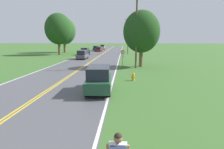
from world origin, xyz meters
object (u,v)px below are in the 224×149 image
object	(u,v)px
car_champagne_suv_horizon	(103,47)
car_dark_blue_van_distant	(96,48)
car_dark_grey_van_mid_near	(82,54)
car_black_van_mid_far	(85,51)
car_dark_green_suv_approaching	(99,79)
traffic_sign	(123,54)
tree_behind_sign	(58,29)
fire_hydrant	(133,77)
tree_mid_treeline	(64,31)
car_maroon_sedan_receding	(99,49)
tree_left_verge	(142,32)

from	to	relation	value
car_champagne_suv_horizon	car_dark_blue_van_distant	bearing A→B (deg)	168.01
car_dark_grey_van_mid_near	car_black_van_mid_far	distance (m)	10.98
car_dark_green_suv_approaching	car_champagne_suv_horizon	world-z (taller)	car_dark_green_suv_approaching
traffic_sign	car_dark_grey_van_mid_near	xyz separation A→B (m)	(-8.37, 11.63, -0.95)
car_dark_green_suv_approaching	car_black_van_mid_far	size ratio (longest dim) A/B	0.99
tree_behind_sign	car_dark_grey_van_mid_near	size ratio (longest dim) A/B	2.48
car_black_van_mid_far	fire_hydrant	bearing A→B (deg)	-160.69
car_dark_blue_van_distant	car_dark_green_suv_approaching	bearing A→B (deg)	-172.23
tree_mid_treeline	car_dark_blue_van_distant	world-z (taller)	tree_mid_treeline
traffic_sign	car_maroon_sedan_receding	world-z (taller)	traffic_sign
car_dark_green_suv_approaching	car_dark_blue_van_distant	size ratio (longest dim) A/B	0.99
car_black_van_mid_far	traffic_sign	bearing A→B (deg)	-155.97
tree_left_verge	car_dark_grey_van_mid_near	distance (m)	16.10
traffic_sign	car_black_van_mid_far	distance (m)	24.61
tree_mid_treeline	car_dark_grey_van_mid_near	xyz separation A→B (m)	(9.64, -19.86, -5.50)
fire_hydrant	car_dark_grey_van_mid_near	distance (m)	23.21
car_dark_grey_van_mid_near	car_maroon_sedan_receding	size ratio (longest dim) A/B	1.07
car_champagne_suv_horizon	car_dark_grey_van_mid_near	bearing A→B (deg)	178.56
car_dark_grey_van_mid_near	tree_mid_treeline	bearing A→B (deg)	26.51
fire_hydrant	car_champagne_suv_horizon	bearing A→B (deg)	99.03
fire_hydrant	car_dark_green_suv_approaching	distance (m)	5.23
fire_hydrant	car_dark_blue_van_distant	distance (m)	54.04
car_black_van_mid_far	car_maroon_sedan_receding	xyz separation A→B (m)	(1.62, 14.44, -0.18)
tree_left_verge	car_dark_green_suv_approaching	xyz separation A→B (m)	(-4.36, -14.61, -4.08)
traffic_sign	car_maroon_sedan_receding	distance (m)	37.88
fire_hydrant	car_dark_grey_van_mid_near	size ratio (longest dim) A/B	0.18
car_dark_blue_van_distant	car_dark_grey_van_mid_near	bearing A→B (deg)	-177.51
car_black_van_mid_far	car_maroon_sedan_receding	distance (m)	14.53
tree_left_verge	tree_mid_treeline	xyz separation A→B (m)	(-20.71, 30.79, 1.33)
car_dark_blue_van_distant	tree_behind_sign	bearing A→B (deg)	161.27
car_dark_green_suv_approaching	car_black_van_mid_far	bearing A→B (deg)	-169.97
car_dark_grey_van_mid_near	car_champagne_suv_horizon	bearing A→B (deg)	0.91
car_dark_grey_van_mid_near	car_dark_blue_van_distant	bearing A→B (deg)	3.71
tree_mid_treeline	car_dark_grey_van_mid_near	world-z (taller)	tree_mid_treeline
fire_hydrant	tree_mid_treeline	world-z (taller)	tree_mid_treeline
fire_hydrant	car_dark_green_suv_approaching	world-z (taller)	car_dark_green_suv_approaching
car_dark_blue_van_distant	car_champagne_suv_horizon	size ratio (longest dim) A/B	1.02
tree_left_verge	car_dark_blue_van_distant	xyz separation A→B (m)	(-12.77, 42.62, -4.22)
car_dark_blue_van_distant	car_black_van_mid_far	bearing A→B (deg)	179.89
fire_hydrant	car_black_van_mid_far	bearing A→B (deg)	109.03
car_maroon_sedan_receding	tree_left_verge	bearing A→B (deg)	-160.49
car_maroon_sedan_receding	car_dark_green_suv_approaching	bearing A→B (deg)	-169.93
car_dark_green_suv_approaching	car_black_van_mid_far	distance (m)	37.33
car_dark_grey_van_mid_near	car_black_van_mid_far	world-z (taller)	car_black_van_mid_far
car_dark_green_suv_approaching	car_dark_blue_van_distant	world-z (taller)	car_dark_green_suv_approaching
fire_hydrant	car_black_van_mid_far	distance (m)	33.90
tree_left_verge	car_champagne_suv_horizon	bearing A→B (deg)	102.47
car_dark_green_suv_approaching	car_black_van_mid_far	world-z (taller)	car_dark_green_suv_approaching
tree_mid_treeline	car_black_van_mid_far	world-z (taller)	tree_mid_treeline
tree_mid_treeline	car_champagne_suv_horizon	size ratio (longest dim) A/B	2.24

